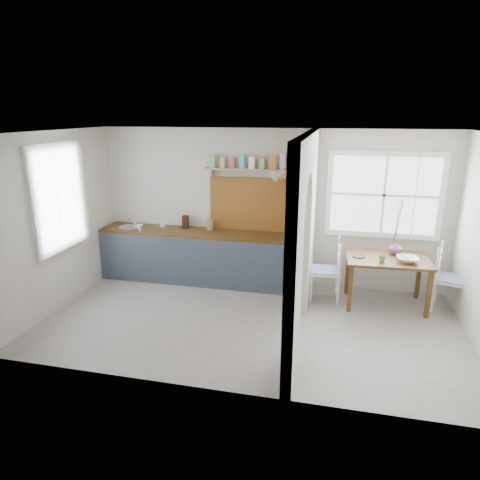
% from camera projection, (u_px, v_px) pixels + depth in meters
% --- Properties ---
extents(floor, '(5.80, 3.20, 0.01)m').
position_uv_depth(floor, '(250.00, 322.00, 6.05)').
color(floor, gray).
rests_on(floor, ground).
extents(ceiling, '(5.80, 3.20, 0.01)m').
position_uv_depth(ceiling, '(251.00, 133.00, 5.30)').
color(ceiling, beige).
rests_on(ceiling, walls).
extents(walls, '(5.81, 3.21, 2.60)m').
position_uv_depth(walls, '(251.00, 233.00, 5.67)').
color(walls, beige).
rests_on(walls, floor).
extents(partition, '(0.12, 3.20, 2.60)m').
position_uv_depth(partition, '(305.00, 224.00, 5.53)').
color(partition, beige).
rests_on(partition, floor).
extents(kitchen_window, '(0.10, 1.16, 1.50)m').
position_uv_depth(kitchen_window, '(57.00, 198.00, 6.19)').
color(kitchen_window, white).
rests_on(kitchen_window, walls).
extents(nook_window, '(1.76, 0.10, 1.30)m').
position_uv_depth(nook_window, '(384.00, 195.00, 6.65)').
color(nook_window, white).
rests_on(nook_window, walls).
extents(counter, '(3.50, 0.60, 0.90)m').
position_uv_depth(counter, '(202.00, 256.00, 7.40)').
color(counter, '#4D3116').
rests_on(counter, floor).
extents(sink, '(0.40, 0.40, 0.02)m').
position_uv_depth(sink, '(130.00, 228.00, 7.53)').
color(sink, silver).
rests_on(sink, counter).
extents(backsplash, '(1.65, 0.03, 0.90)m').
position_uv_depth(backsplash, '(258.00, 205.00, 7.17)').
color(backsplash, brown).
rests_on(backsplash, walls).
extents(shelf, '(1.75, 0.20, 0.21)m').
position_uv_depth(shelf, '(257.00, 166.00, 6.90)').
color(shelf, '#A68062').
rests_on(shelf, walls).
extents(pendant_lamp, '(0.26, 0.26, 0.16)m').
position_uv_depth(pendant_lamp, '(276.00, 178.00, 6.54)').
color(pendant_lamp, silver).
rests_on(pendant_lamp, ceiling).
extents(utensil_rail, '(0.02, 0.50, 0.02)m').
position_uv_depth(utensil_rail, '(303.00, 210.00, 6.34)').
color(utensil_rail, silver).
rests_on(utensil_rail, partition).
extents(dining_table, '(1.24, 0.86, 0.76)m').
position_uv_depth(dining_table, '(386.00, 282.00, 6.48)').
color(dining_table, '#4D3116').
rests_on(dining_table, floor).
extents(chair_left, '(0.47, 0.47, 0.98)m').
position_uv_depth(chair_left, '(325.00, 270.00, 6.65)').
color(chair_left, white).
rests_on(chair_left, floor).
extents(chair_right, '(0.57, 0.57, 1.00)m').
position_uv_depth(chair_right, '(452.00, 279.00, 6.27)').
color(chair_right, white).
rests_on(chair_right, floor).
extents(kettle, '(0.21, 0.17, 0.23)m').
position_uv_depth(kettle, '(293.00, 231.00, 6.85)').
color(kettle, white).
rests_on(kettle, counter).
extents(mug_a, '(0.13, 0.13, 0.10)m').
position_uv_depth(mug_a, '(140.00, 227.00, 7.30)').
color(mug_a, silver).
rests_on(mug_a, counter).
extents(mug_b, '(0.11, 0.11, 0.08)m').
position_uv_depth(mug_b, '(163.00, 225.00, 7.46)').
color(mug_b, white).
rests_on(mug_b, counter).
extents(knife_block, '(0.12, 0.15, 0.22)m').
position_uv_depth(knife_block, '(185.00, 222.00, 7.44)').
color(knife_block, '#341C11').
rests_on(knife_block, counter).
extents(jar, '(0.14, 0.14, 0.18)m').
position_uv_depth(jar, '(210.00, 224.00, 7.33)').
color(jar, '#957E4F').
rests_on(jar, counter).
extents(towel_magenta, '(0.02, 0.03, 0.55)m').
position_uv_depth(towel_magenta, '(299.00, 281.00, 6.76)').
color(towel_magenta, '#A33167').
rests_on(towel_magenta, counter).
extents(towel_orange, '(0.02, 0.03, 0.54)m').
position_uv_depth(towel_orange, '(298.00, 284.00, 6.71)').
color(towel_orange, '#C58519').
rests_on(towel_orange, counter).
extents(bowl, '(0.32, 0.32, 0.07)m').
position_uv_depth(bowl, '(408.00, 259.00, 6.20)').
color(bowl, white).
rests_on(bowl, dining_table).
extents(table_cup, '(0.13, 0.13, 0.11)m').
position_uv_depth(table_cup, '(382.00, 258.00, 6.20)').
color(table_cup, '#5BA65B').
rests_on(table_cup, dining_table).
extents(plate, '(0.19, 0.19, 0.02)m').
position_uv_depth(plate, '(359.00, 256.00, 6.42)').
color(plate, black).
rests_on(plate, dining_table).
extents(vase, '(0.25, 0.25, 0.21)m').
position_uv_depth(vase, '(395.00, 248.00, 6.51)').
color(vase, '#6F3B77').
rests_on(vase, dining_table).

